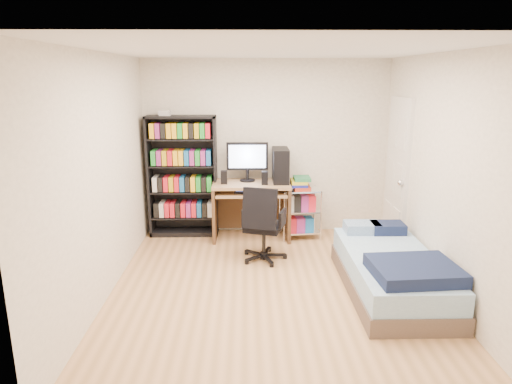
{
  "coord_description": "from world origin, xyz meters",
  "views": [
    {
      "loc": [
        -0.28,
        -4.55,
        2.27
      ],
      "look_at": [
        -0.18,
        0.4,
        1.0
      ],
      "focal_mm": 32.0,
      "sensor_mm": 36.0,
      "label": 1
    }
  ],
  "objects_px": {
    "office_chair": "(263,237)",
    "media_shelf": "(183,175)",
    "bed": "(392,271)",
    "computer_desk": "(259,187)"
  },
  "relations": [
    {
      "from": "office_chair",
      "to": "media_shelf",
      "type": "bearing_deg",
      "value": 155.26
    },
    {
      "from": "office_chair",
      "to": "bed",
      "type": "height_order",
      "value": "office_chair"
    },
    {
      "from": "media_shelf",
      "to": "bed",
      "type": "xyz_separation_m",
      "value": [
        2.46,
        -1.91,
        -0.65
      ]
    },
    {
      "from": "computer_desk",
      "to": "office_chair",
      "type": "height_order",
      "value": "computer_desk"
    },
    {
      "from": "media_shelf",
      "to": "office_chair",
      "type": "bearing_deg",
      "value": -42.22
    },
    {
      "from": "bed",
      "to": "computer_desk",
      "type": "bearing_deg",
      "value": 127.51
    },
    {
      "from": "media_shelf",
      "to": "bed",
      "type": "relative_size",
      "value": 0.96
    },
    {
      "from": "computer_desk",
      "to": "bed",
      "type": "bearing_deg",
      "value": -52.49
    },
    {
      "from": "computer_desk",
      "to": "bed",
      "type": "height_order",
      "value": "computer_desk"
    },
    {
      "from": "computer_desk",
      "to": "bed",
      "type": "relative_size",
      "value": 0.73
    }
  ]
}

